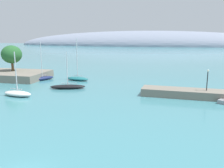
# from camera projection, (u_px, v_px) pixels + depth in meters

# --- Properties ---
(shore_outcrop) EXTENTS (17.15, 11.92, 1.82)m
(shore_outcrop) POSITION_uv_depth(u_px,v_px,m) (13.00, 75.00, 63.06)
(shore_outcrop) COLOR gray
(shore_outcrop) RESTS_ON ground
(tree_clump_shore) EXTENTS (5.27, 5.27, 6.75)m
(tree_clump_shore) POSITION_uv_depth(u_px,v_px,m) (12.00, 54.00, 63.69)
(tree_clump_shore) COLOR brown
(tree_clump_shore) RESTS_ON shore_outcrop
(breakwater_rocks) EXTENTS (27.80, 5.68, 1.44)m
(breakwater_rocks) POSITION_uv_depth(u_px,v_px,m) (220.00, 95.00, 42.62)
(breakwater_rocks) COLOR gray
(breakwater_rocks) RESTS_ON ground
(distant_ridge) EXTENTS (302.50, 72.67, 32.39)m
(distant_ridge) POSITION_uv_depth(u_px,v_px,m) (146.00, 46.00, 268.72)
(distant_ridge) COLOR gray
(distant_ridge) RESTS_ON ground
(sailboat_white_near_shore) EXTENTS (6.13, 3.02, 8.24)m
(sailboat_white_near_shore) POSITION_uv_depth(u_px,v_px,m) (18.00, 93.00, 44.82)
(sailboat_white_near_shore) COLOR white
(sailboat_white_near_shore) RESTS_ON water
(sailboat_navy_mid_mooring) EXTENTS (4.82, 6.24, 9.57)m
(sailboat_navy_mid_mooring) POSITION_uv_depth(u_px,v_px,m) (42.00, 78.00, 60.80)
(sailboat_navy_mid_mooring) COLOR navy
(sailboat_navy_mid_mooring) RESTS_ON water
(sailboat_teal_outer_mooring) EXTENTS (6.32, 3.38, 10.42)m
(sailboat_teal_outer_mooring) POSITION_uv_depth(u_px,v_px,m) (78.00, 78.00, 60.55)
(sailboat_teal_outer_mooring) COLOR #1E6B70
(sailboat_teal_outer_mooring) RESTS_ON water
(sailboat_black_end_of_line) EXTENTS (7.81, 4.23, 7.68)m
(sailboat_black_end_of_line) POSITION_uv_depth(u_px,v_px,m) (68.00, 86.00, 51.24)
(sailboat_black_end_of_line) COLOR black
(sailboat_black_end_of_line) RESTS_ON water
(harbor_lamp_post) EXTENTS (0.36, 0.36, 3.77)m
(harbor_lamp_post) POSITION_uv_depth(u_px,v_px,m) (207.00, 78.00, 42.61)
(harbor_lamp_post) COLOR black
(harbor_lamp_post) RESTS_ON breakwater_rocks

